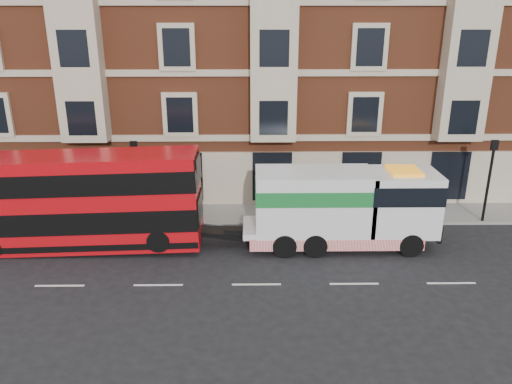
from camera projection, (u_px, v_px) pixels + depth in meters
ground at (256, 285)px, 20.34m from camera, size 120.00×120.00×0.00m
sidewalk at (255, 214)px, 27.38m from camera, size 90.00×3.00×0.15m
victorian_terrace at (261, 20)px, 31.10m from camera, size 45.00×12.00×20.40m
lamp_post_west at (136, 176)px, 25.21m from camera, size 0.35×0.15×4.35m
lamp_post_east at (490, 175)px, 25.43m from camera, size 0.35×0.15×4.35m
double_decker_bus at (78, 200)px, 22.84m from camera, size 11.11×2.55×4.50m
tow_truck at (340, 207)px, 23.13m from camera, size 8.90×2.63×3.71m
pedestrian at (33, 207)px, 25.64m from camera, size 0.70×0.49×1.81m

